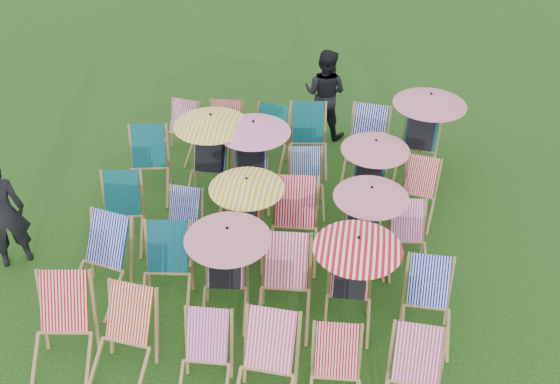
# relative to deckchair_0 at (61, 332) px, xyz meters

# --- Properties ---
(ground) EXTENTS (100.00, 100.00, 0.00)m
(ground) POSITION_rel_deckchair_0_xyz_m (1.98, 2.18, -0.52)
(ground) COLOR black
(ground) RESTS_ON ground
(deckchair_0) EXTENTS (0.82, 1.04, 1.03)m
(deckchair_0) POSITION_rel_deckchair_0_xyz_m (0.00, 0.00, 0.00)
(deckchair_0) COLOR #9B7648
(deckchair_0) RESTS_ON ground
(deckchair_1) EXTENTS (0.73, 0.96, 0.98)m
(deckchair_1) POSITION_rel_deckchair_0_xyz_m (0.71, -0.01, -0.03)
(deckchair_1) COLOR #9B7648
(deckchair_1) RESTS_ON ground
(deckchair_2) EXTENTS (0.62, 0.83, 0.87)m
(deckchair_2) POSITION_rel_deckchair_0_xyz_m (1.67, -0.09, -0.08)
(deckchair_2) COLOR #9B7648
(deckchair_2) RESTS_ON ground
(deckchair_3) EXTENTS (0.69, 0.94, 0.99)m
(deckchair_3) POSITION_rel_deckchair_0_xyz_m (2.36, -0.15, -0.02)
(deckchair_3) COLOR #9B7648
(deckchair_3) RESTS_ON ground
(deckchair_4) EXTENTS (0.63, 0.84, 0.87)m
(deckchair_4) POSITION_rel_deckchair_0_xyz_m (3.10, -0.08, -0.08)
(deckchair_4) COLOR #9B7648
(deckchair_4) RESTS_ON ground
(deckchair_6) EXTENTS (0.83, 1.03, 1.01)m
(deckchair_6) POSITION_rel_deckchair_0_xyz_m (-0.02, 1.14, -0.01)
(deckchair_6) COLOR #9B7648
(deckchair_6) RESTS_ON ground
(deckchair_7) EXTENTS (0.76, 0.97, 0.97)m
(deckchair_7) POSITION_rel_deckchair_0_xyz_m (0.86, 1.14, -0.03)
(deckchair_7) COLOR #9B7648
(deckchair_7) RESTS_ON ground
(deckchair_8) EXTENTS (1.05, 1.12, 1.24)m
(deckchair_8) POSITION_rel_deckchair_0_xyz_m (1.64, 1.12, 0.14)
(deckchair_8) COLOR #9B7648
(deckchair_8) RESTS_ON ground
(deckchair_9) EXTENTS (0.73, 0.97, 1.00)m
(deckchair_9) POSITION_rel_deckchair_0_xyz_m (2.38, 1.09, -0.01)
(deckchair_9) COLOR #9B7648
(deckchair_9) RESTS_ON ground
(deckchair_10) EXTENTS (1.06, 1.10, 1.25)m
(deckchair_10) POSITION_rel_deckchair_0_xyz_m (3.17, 1.19, 0.15)
(deckchair_10) COLOR #9B7648
(deckchair_10) RESTS_ON ground
(deckchair_11) EXTENTS (0.61, 0.85, 0.91)m
(deckchair_11) POSITION_rel_deckchair_0_xyz_m (4.09, 1.10, -0.06)
(deckchair_11) COLOR #9B7648
(deckchair_11) RESTS_ON ground
(deckchair_12) EXTENTS (0.78, 0.97, 0.94)m
(deckchair_12) POSITION_rel_deckchair_0_xyz_m (-0.12, 2.18, -0.05)
(deckchair_12) COLOR #9B7648
(deckchair_12) RESTS_ON ground
(deckchair_13) EXTENTS (0.59, 0.78, 0.81)m
(deckchair_13) POSITION_rel_deckchair_0_xyz_m (0.74, 2.16, -0.11)
(deckchair_13) COLOR #9B7648
(deckchair_13) RESTS_ON ground
(deckchair_14) EXTENTS (1.02, 1.10, 1.20)m
(deckchair_14) POSITION_rel_deckchair_0_xyz_m (1.65, 2.21, 0.12)
(deckchair_14) COLOR #9B7648
(deckchair_14) RESTS_ON ground
(deckchair_15) EXTENTS (0.76, 1.00, 1.03)m
(deckchair_15) POSITION_rel_deckchair_0_xyz_m (2.33, 2.27, 0.00)
(deckchair_15) COLOR #9B7648
(deckchair_15) RESTS_ON ground
(deckchair_16) EXTENTS (1.00, 1.08, 1.18)m
(deckchair_16) POSITION_rel_deckchair_0_xyz_m (3.30, 2.29, 0.11)
(deckchair_16) COLOR #9B7648
(deckchair_16) RESTS_ON ground
(deckchair_17) EXTENTS (0.65, 0.84, 0.85)m
(deckchair_17) POSITION_rel_deckchair_0_xyz_m (3.87, 2.30, -0.09)
(deckchair_17) COLOR #9B7648
(deckchair_17) RESTS_ON ground
(deckchair_18) EXTENTS (0.83, 1.02, 0.99)m
(deckchair_18) POSITION_rel_deckchair_0_xyz_m (-0.12, 3.37, -0.02)
(deckchair_18) COLOR #9B7648
(deckchair_18) RESTS_ON ground
(deckchair_19) EXTENTS (1.14, 1.18, 1.36)m
(deckchair_19) POSITION_rel_deckchair_0_xyz_m (0.83, 3.51, 0.20)
(deckchair_19) COLOR #9B7648
(deckchair_19) RESTS_ON ground
(deckchair_20) EXTENTS (1.11, 1.20, 1.32)m
(deckchair_20) POSITION_rel_deckchair_0_xyz_m (1.50, 3.47, 0.18)
(deckchair_20) COLOR #9B7648
(deckchair_20) RESTS_ON ground
(deckchair_21) EXTENTS (0.70, 0.88, 0.86)m
(deckchair_21) POSITION_rel_deckchair_0_xyz_m (2.36, 3.38, -0.09)
(deckchair_21) COLOR #9B7648
(deckchair_21) RESTS_ON ground
(deckchair_22) EXTENTS (1.01, 1.06, 1.19)m
(deckchair_22) POSITION_rel_deckchair_0_xyz_m (3.29, 3.45, 0.11)
(deckchair_22) COLOR #9B7648
(deckchair_22) RESTS_ON ground
(deckchair_23) EXTENTS (0.68, 0.86, 0.85)m
(deckchair_23) POSITION_rel_deckchair_0_xyz_m (4.02, 3.40, -0.09)
(deckchair_23) COLOR #9B7648
(deckchair_23) RESTS_ON ground
(deckchair_24) EXTENTS (0.68, 0.86, 0.86)m
(deckchair_24) POSITION_rel_deckchair_0_xyz_m (0.02, 4.54, -0.09)
(deckchair_24) COLOR #9B7648
(deckchair_24) RESTS_ON ground
(deckchair_25) EXTENTS (0.68, 0.91, 0.94)m
(deckchair_25) POSITION_rel_deckchair_0_xyz_m (0.84, 4.46, -0.05)
(deckchair_25) COLOR #9B7648
(deckchair_25) RESTS_ON ground
(deckchair_26) EXTENTS (0.70, 0.91, 0.93)m
(deckchair_26) POSITION_rel_deckchair_0_xyz_m (1.59, 4.45, -0.05)
(deckchair_26) COLOR #9B7648
(deckchair_26) RESTS_ON ground
(deckchair_27) EXTENTS (0.78, 1.00, 0.99)m
(deckchair_27) POSITION_rel_deckchair_0_xyz_m (2.25, 4.49, -0.02)
(deckchair_27) COLOR #9B7648
(deckchair_27) RESTS_ON ground
(deckchair_28) EXTENTS (0.77, 1.01, 1.03)m
(deckchair_28) POSITION_rel_deckchair_0_xyz_m (3.20, 4.48, -0.00)
(deckchair_28) COLOR #9B7648
(deckchair_28) RESTS_ON ground
(deckchair_29) EXTENTS (1.16, 1.24, 1.38)m
(deckchair_29) POSITION_rel_deckchair_0_xyz_m (4.07, 4.66, 0.21)
(deckchair_29) COLOR #9B7648
(deckchair_29) RESTS_ON ground
(person_left) EXTENTS (0.73, 0.69, 1.68)m
(person_left) POSITION_rel_deckchair_0_xyz_m (-1.45, 1.52, 0.32)
(person_left) COLOR black
(person_left) RESTS_ON ground
(person_rear) EXTENTS (0.93, 0.80, 1.63)m
(person_rear) POSITION_rel_deckchair_0_xyz_m (2.41, 5.59, 0.30)
(person_rear) COLOR black
(person_rear) RESTS_ON ground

